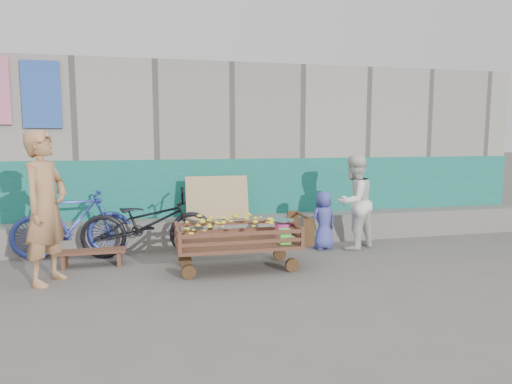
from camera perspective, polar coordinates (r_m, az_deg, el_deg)
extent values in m
plane|color=#595650|center=(5.32, -4.47, -12.50)|extent=(80.00, 80.00, 0.00)
cube|color=gray|center=(9.10, -8.52, 5.15)|extent=(12.00, 3.00, 3.00)
cube|color=#136666|center=(7.66, -7.47, -1.16)|extent=(12.00, 0.03, 1.40)
cube|color=#5A5953|center=(7.51, -7.23, -4.99)|extent=(12.00, 0.50, 0.45)
cube|color=tan|center=(7.33, -4.86, -0.71)|extent=(1.00, 0.19, 0.68)
cube|color=#2E55B0|center=(7.71, -25.26, 10.97)|extent=(0.55, 0.03, 1.00)
cube|color=#522E1D|center=(6.15, -2.35, -6.54)|extent=(1.62, 0.81, 0.05)
cylinder|color=#3A2115|center=(5.84, -8.40, -9.86)|extent=(0.18, 0.05, 0.18)
cube|color=#522E1D|center=(5.65, -9.50, -6.28)|extent=(0.05, 0.05, 0.25)
cylinder|color=#3A2115|center=(6.41, -8.86, -8.34)|extent=(0.18, 0.05, 0.18)
cube|color=#522E1D|center=(6.39, -9.95, -4.75)|extent=(0.05, 0.05, 0.25)
cylinder|color=#3A2115|center=(6.09, 4.54, -9.09)|extent=(0.18, 0.05, 0.18)
cube|color=#522E1D|center=(5.95, 5.82, -5.54)|extent=(0.05, 0.05, 0.25)
cylinder|color=#3A2115|center=(6.64, 2.96, -7.72)|extent=(0.18, 0.05, 0.18)
cube|color=#522E1D|center=(6.66, 3.69, -4.19)|extent=(0.05, 0.05, 0.25)
cube|color=#522E1D|center=(5.76, -1.64, -6.30)|extent=(1.57, 0.04, 0.05)
cube|color=#522E1D|center=(5.74, -1.64, -5.25)|extent=(1.57, 0.04, 0.05)
cube|color=#522E1D|center=(6.49, -2.99, -4.81)|extent=(1.57, 0.04, 0.05)
cube|color=#522E1D|center=(6.47, -2.99, -3.87)|extent=(1.57, 0.04, 0.05)
cube|color=#522E1D|center=(6.03, -9.74, -5.80)|extent=(0.04, 0.76, 0.05)
cube|color=#522E1D|center=(6.01, -9.76, -4.80)|extent=(0.04, 0.76, 0.05)
cube|color=#522E1D|center=(6.31, 4.69, -5.15)|extent=(0.04, 0.76, 0.05)
cube|color=#522E1D|center=(6.29, 4.70, -4.18)|extent=(0.04, 0.76, 0.05)
cylinder|color=#3A2115|center=(6.32, 6.11, -3.07)|extent=(0.04, 0.72, 0.04)
cube|color=#3A2115|center=(6.64, 4.62, -3.91)|extent=(0.16, 0.04, 0.36)
cube|color=#3A2115|center=(6.02, 6.58, -5.06)|extent=(0.16, 0.04, 0.36)
ellipsoid|color=#FBFF32|center=(6.08, -3.19, -4.55)|extent=(1.17, 0.63, 0.40)
cylinder|color=#E64699|center=(6.26, 3.35, -4.98)|extent=(0.22, 0.22, 0.23)
cylinder|color=silver|center=(6.24, 3.36, -3.85)|extent=(0.03, 0.03, 0.05)
cylinder|color=silver|center=(6.23, 3.36, -3.52)|extent=(0.31, 0.31, 0.02)
cube|color=#58EE4A|center=(6.02, 3.62, -5.57)|extent=(0.14, 0.11, 0.20)
cube|color=#522E1D|center=(6.70, -19.81, -6.98)|extent=(0.90, 0.27, 0.04)
cube|color=#522E1D|center=(6.78, -22.83, -7.98)|extent=(0.05, 0.25, 0.18)
cube|color=#522E1D|center=(6.69, -16.68, -7.91)|extent=(0.05, 0.25, 0.18)
imported|color=#A5754B|center=(6.01, -24.80, -1.78)|extent=(0.68, 0.80, 1.85)
imported|color=white|center=(7.36, 12.13, -1.20)|extent=(0.91, 0.85, 1.50)
imported|color=#40469F|center=(7.28, 8.43, -3.53)|extent=(0.51, 0.39, 0.92)
imported|color=black|center=(6.94, -13.35, -3.77)|extent=(1.94, 0.74, 1.01)
imported|color=navy|center=(7.21, -21.96, -3.63)|extent=(1.73, 0.62, 1.02)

